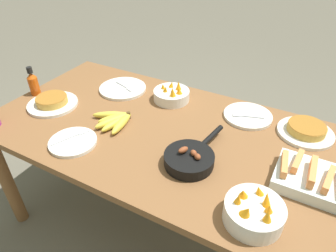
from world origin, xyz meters
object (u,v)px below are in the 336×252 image
at_px(frittata_plate_center, 52,102).
at_px(empty_plate_far_right, 73,142).
at_px(empty_plate_near_front, 123,88).
at_px(fruit_bowl_citrus, 254,212).
at_px(banana_bunch, 116,120).
at_px(skillet, 190,158).
at_px(melon_tray, 318,180).
at_px(empty_plate_far_left, 248,116).
at_px(frittata_plate_side, 306,130).
at_px(hot_sauce_bottle, 33,83).
at_px(fruit_bowl_mango, 172,95).

relative_size(frittata_plate_center, empty_plate_far_right, 1.23).
xyz_separation_m(empty_plate_near_front, fruit_bowl_citrus, (0.92, -0.54, 0.03)).
bearing_deg(banana_bunch, empty_plate_near_front, 119.96).
distance_m(skillet, empty_plate_far_right, 0.53).
height_order(banana_bunch, melon_tray, melon_tray).
height_order(frittata_plate_center, empty_plate_far_left, frittata_plate_center).
height_order(frittata_plate_side, hot_sauce_bottle, hot_sauce_bottle).
bearing_deg(hot_sauce_bottle, skillet, -5.99).
distance_m(empty_plate_far_right, fruit_bowl_citrus, 0.82).
bearing_deg(empty_plate_far_left, melon_tray, -43.09).
distance_m(skillet, fruit_bowl_mango, 0.52).
height_order(frittata_plate_side, fruit_bowl_mango, fruit_bowl_mango).
height_order(frittata_plate_center, empty_plate_near_front, frittata_plate_center).
xyz_separation_m(banana_bunch, empty_plate_far_right, (-0.07, -0.22, -0.01)).
bearing_deg(banana_bunch, skillet, -11.40).
height_order(banana_bunch, empty_plate_far_right, banana_bunch).
distance_m(banana_bunch, fruit_bowl_mango, 0.36).
relative_size(skillet, empty_plate_far_left, 1.51).
distance_m(banana_bunch, skillet, 0.45).
bearing_deg(empty_plate_far_right, hot_sauce_bottle, 154.64).
distance_m(banana_bunch, fruit_bowl_citrus, 0.79).
xyz_separation_m(frittata_plate_side, empty_plate_far_left, (-0.28, 0.01, -0.01)).
distance_m(banana_bunch, hot_sauce_bottle, 0.58).
bearing_deg(frittata_plate_center, hot_sauce_bottle, 165.82).
relative_size(empty_plate_near_front, fruit_bowl_citrus, 1.35).
xyz_separation_m(empty_plate_far_left, fruit_bowl_citrus, (0.19, -0.61, 0.03)).
bearing_deg(skillet, frittata_plate_center, 94.24).
relative_size(melon_tray, hot_sauce_bottle, 1.85).
distance_m(skillet, frittata_plate_side, 0.59).
xyz_separation_m(fruit_bowl_mango, hot_sauce_bottle, (-0.71, -0.31, 0.04)).
relative_size(frittata_plate_center, hot_sauce_bottle, 1.59).
height_order(empty_plate_near_front, hot_sauce_bottle, hot_sauce_bottle).
bearing_deg(skillet, fruit_bowl_mango, 44.79).
bearing_deg(frittata_plate_side, fruit_bowl_mango, -178.08).
distance_m(melon_tray, empty_plate_near_front, 1.12).
bearing_deg(empty_plate_near_front, fruit_bowl_mango, 6.24).
relative_size(banana_bunch, empty_plate_near_front, 0.79).
relative_size(empty_plate_near_front, hot_sauce_bottle, 1.64).
bearing_deg(empty_plate_far_left, frittata_plate_side, -2.25).
bearing_deg(skillet, frittata_plate_side, -32.76).
xyz_separation_m(frittata_plate_center, empty_plate_far_right, (0.32, -0.19, -0.01)).
distance_m(empty_plate_near_front, fruit_bowl_mango, 0.31).
xyz_separation_m(banana_bunch, frittata_plate_side, (0.83, 0.35, 0.00)).
distance_m(frittata_plate_center, hot_sauce_bottle, 0.19).
bearing_deg(empty_plate_far_left, empty_plate_far_right, -137.06).
height_order(melon_tray, frittata_plate_center, melon_tray).
relative_size(fruit_bowl_mango, fruit_bowl_citrus, 0.98).
height_order(skillet, hot_sauce_bottle, hot_sauce_bottle).
distance_m(empty_plate_far_left, fruit_bowl_mango, 0.42).
bearing_deg(banana_bunch, empty_plate_far_right, -108.40).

